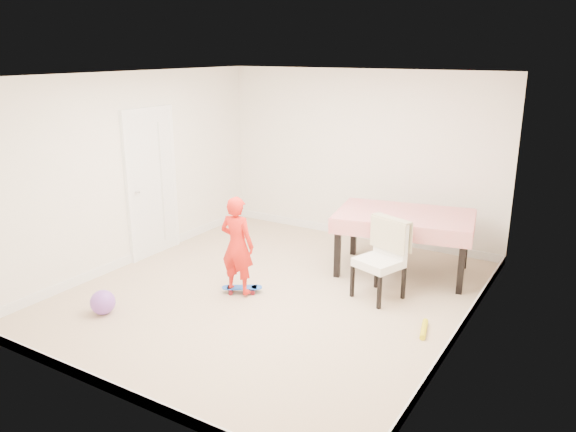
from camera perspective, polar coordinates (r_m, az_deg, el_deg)
The scene contains 17 objects.
ground at distance 6.95m, azimuth -1.57°, elevation -7.81°, with size 5.00×5.00×0.00m, color tan.
ceiling at distance 6.34m, azimuth -1.76°, elevation 13.95°, with size 4.50×5.00×0.04m, color white.
wall_back at distance 8.66m, azimuth 7.29°, elevation 6.02°, with size 4.50×0.04×2.60m, color white.
wall_front at distance 4.73m, azimuth -18.18°, elevation -3.72°, with size 4.50×0.04×2.60m, color white.
wall_left at distance 7.93m, azimuth -15.39°, elevation 4.57°, with size 0.04×5.00×2.60m, color white.
wall_right at distance 5.68m, azimuth 17.64°, elevation -0.30°, with size 0.04×5.00×2.60m, color white.
door at distance 8.18m, azimuth -13.70°, elevation 3.08°, with size 0.10×0.94×2.11m, color white.
baseboard_back at distance 8.98m, azimuth 7.03°, elevation -1.76°, with size 4.50×0.02×0.12m, color white.
baseboard_front at distance 5.27m, azimuth -17.01°, elevation -16.52°, with size 4.50×0.02×0.12m, color white.
baseboard_left at distance 8.27m, azimuth -14.79°, elevation -3.85°, with size 0.02×5.00×0.12m, color white.
baseboard_right at distance 6.13m, azimuth 16.70°, elevation -11.46°, with size 0.02×5.00×0.12m, color white.
dining_table at distance 7.57m, azimuth 11.60°, elevation -2.71°, with size 1.74×1.09×0.82m, color red, non-canonical shape.
dining_chair at distance 6.73m, azimuth 9.22°, elevation -4.43°, with size 0.53×0.61×0.97m, color white, non-canonical shape.
skateboard at distance 6.97m, azimuth -4.68°, elevation -7.47°, with size 0.49×0.18×0.07m, color blue, non-canonical shape.
child at distance 6.72m, azimuth -5.18°, elevation -3.26°, with size 0.44×0.29×1.20m, color red.
balloon at distance 6.71m, azimuth -18.31°, elevation -8.32°, with size 0.28×0.28×0.28m, color #8C50C2.
foam_toy at distance 6.22m, azimuth 13.65°, elevation -11.11°, with size 0.06×0.06×0.40m, color yellow.
Camera 1 is at (3.43, -5.32, 2.88)m, focal length 35.00 mm.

